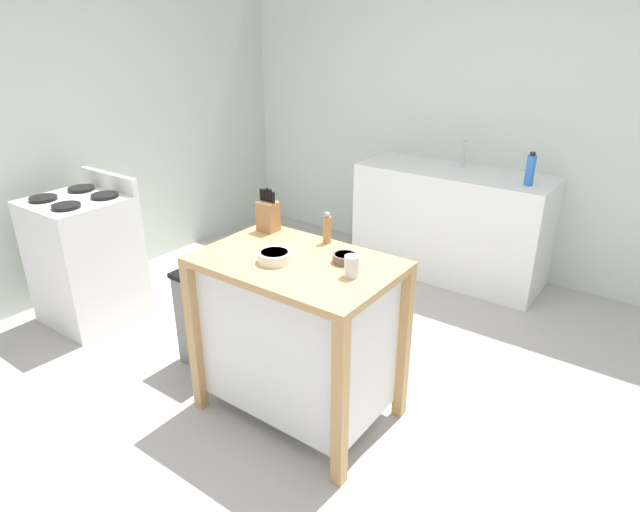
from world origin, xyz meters
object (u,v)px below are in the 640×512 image
at_px(sink_faucet, 464,154).
at_px(drinking_cup, 352,266).
at_px(bowl_stoneware_deep, 275,256).
at_px(kitchen_island, 298,331).
at_px(stove, 86,259).
at_px(bowl_ceramic_wide, 345,258).
at_px(knife_block, 268,215).
at_px(pepper_grinder, 327,228).
at_px(trash_bin, 210,318).
at_px(bottle_hand_soap, 530,170).

bearing_deg(sink_faucet, drinking_cup, -80.23).
xyz_separation_m(bowl_stoneware_deep, drinking_cup, (0.40, 0.08, 0.02)).
relative_size(kitchen_island, stove, 0.97).
bearing_deg(sink_faucet, bowl_ceramic_wide, -82.60).
bearing_deg(knife_block, pepper_grinder, 6.96).
bearing_deg(trash_bin, bowl_stoneware_deep, -10.89).
bearing_deg(bowl_ceramic_wide, drinking_cup, -45.44).
xyz_separation_m(drinking_cup, pepper_grinder, (-0.33, 0.27, 0.03)).
height_order(knife_block, trash_bin, knife_block).
height_order(drinking_cup, pepper_grinder, pepper_grinder).
bearing_deg(bowl_stoneware_deep, bowl_ceramic_wide, 35.17).
bearing_deg(trash_bin, bottle_hand_soap, 58.29).
distance_m(pepper_grinder, bottle_hand_soap, 1.89).
bearing_deg(knife_block, stove, -169.39).
xyz_separation_m(kitchen_island, drinking_cup, (0.32, 0.00, 0.46)).
xyz_separation_m(kitchen_island, sink_faucet, (-0.08, 2.32, 0.50)).
distance_m(pepper_grinder, sink_faucet, 2.04).
bearing_deg(bowl_ceramic_wide, bowl_stoneware_deep, -144.83).
bearing_deg(kitchen_island, trash_bin, 176.29).
bearing_deg(stove, sink_faucet, 52.75).
bearing_deg(bottle_hand_soap, trash_bin, -121.71).
bearing_deg(drinking_cup, stove, -178.58).
height_order(bowl_ceramic_wide, drinking_cup, drinking_cup).
bearing_deg(stove, kitchen_island, 1.54).
relative_size(kitchen_island, bowl_stoneware_deep, 6.06).
bearing_deg(drinking_cup, trash_bin, 177.64).
height_order(drinking_cup, sink_faucet, sink_faucet).
height_order(pepper_grinder, trash_bin, pepper_grinder).
distance_m(bowl_ceramic_wide, trash_bin, 1.14).
bearing_deg(kitchen_island, bowl_ceramic_wide, 29.54).
bearing_deg(bowl_ceramic_wide, knife_block, 169.36).
bearing_deg(bowl_ceramic_wide, sink_faucet, 97.40).
bearing_deg(drinking_cup, kitchen_island, -179.26).
height_order(bowl_stoneware_deep, sink_faucet, sink_faucet).
xyz_separation_m(bowl_ceramic_wide, pepper_grinder, (-0.22, 0.16, 0.06)).
bearing_deg(pepper_grinder, stove, -170.11).
height_order(bowl_stoneware_deep, bottle_hand_soap, bottle_hand_soap).
relative_size(bowl_stoneware_deep, drinking_cup, 1.61).
bearing_deg(trash_bin, bowl_ceramic_wide, 4.26).
bearing_deg(bowl_stoneware_deep, kitchen_island, 47.72).
height_order(kitchen_island, drinking_cup, drinking_cup).
relative_size(bowl_ceramic_wide, sink_faucet, 0.56).
distance_m(knife_block, sink_faucet, 2.11).
bearing_deg(stove, trash_bin, 4.95).
height_order(trash_bin, bottle_hand_soap, bottle_hand_soap).
height_order(knife_block, bowl_stoneware_deep, knife_block).
distance_m(knife_block, drinking_cup, 0.74).
bearing_deg(kitchen_island, stove, -178.46).
height_order(pepper_grinder, sink_faucet, sink_faucet).
distance_m(bowl_stoneware_deep, stove, 1.87).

